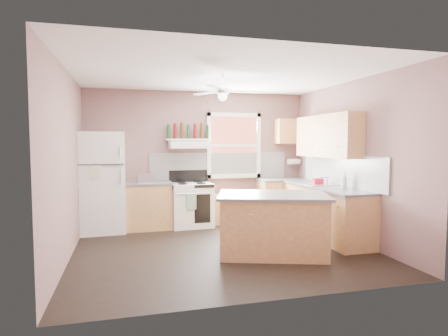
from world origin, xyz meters
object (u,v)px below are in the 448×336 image
object	(u,v)px
toaster	(145,178)
island	(273,225)
refrigerator	(103,182)
stove	(191,205)
cart	(223,209)

from	to	relation	value
toaster	island	distance (m)	2.80
refrigerator	stove	bearing A→B (deg)	-2.05
refrigerator	cart	size ratio (longest dim) A/B	3.14
refrigerator	stove	world-z (taller)	refrigerator
refrigerator	island	world-z (taller)	refrigerator
refrigerator	toaster	xyz separation A→B (m)	(0.77, 0.01, 0.06)
refrigerator	stove	xyz separation A→B (m)	(1.66, 0.02, -0.50)
refrigerator	island	distance (m)	3.32
refrigerator	island	xyz separation A→B (m)	(2.54, -2.09, -0.50)
stove	island	bearing A→B (deg)	-70.65
cart	island	xyz separation A→B (m)	(0.20, -2.18, 0.13)
toaster	cart	xyz separation A→B (m)	(1.57, 0.08, -0.69)
cart	island	world-z (taller)	island
toaster	island	size ratio (longest dim) A/B	0.18
refrigerator	toaster	world-z (taller)	refrigerator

